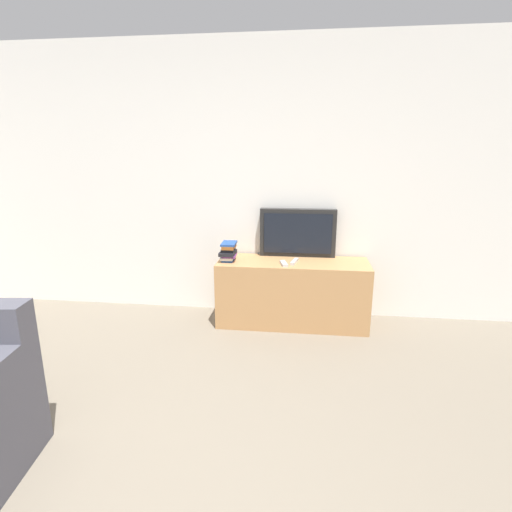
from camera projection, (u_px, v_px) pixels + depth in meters
The scene contains 6 objects.
wall_back at pixel (209, 182), 3.88m from camera, with size 9.00×0.06×2.60m.
tv_stand at pixel (292, 292), 3.76m from camera, with size 1.39×0.49×0.61m.
television at pixel (298, 233), 3.81m from camera, with size 0.72×0.09×0.46m.
book_stack at pixel (228, 251), 3.68m from camera, with size 0.15×0.22×0.17m.
remote_on_stand at pixel (294, 261), 3.63m from camera, with size 0.07×0.19×0.02m.
remote_secondary at pixel (284, 264), 3.56m from camera, with size 0.08×0.16×0.02m.
Camera 1 is at (0.94, -0.82, 1.59)m, focal length 28.00 mm.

